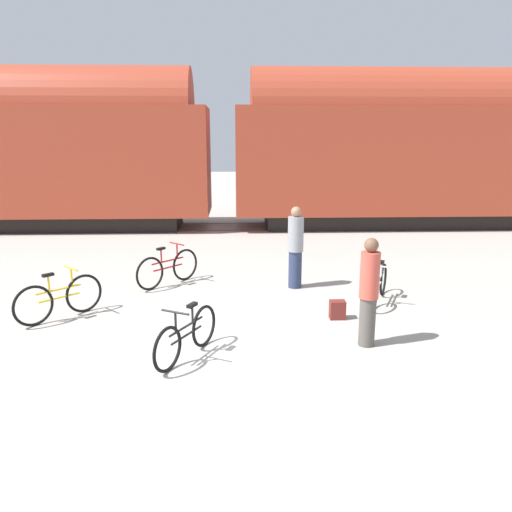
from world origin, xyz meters
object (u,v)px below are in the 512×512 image
at_px(person_in_grey, 295,247).
at_px(freight_train, 222,145).
at_px(bicycle_maroon, 168,268).
at_px(backpack, 337,310).
at_px(person_in_red, 369,292).
at_px(bicycle_silver, 379,285).
at_px(bicycle_black, 187,336).
at_px(bicycle_yellow, 60,298).

bearing_deg(person_in_grey, freight_train, 73.71).
xyz_separation_m(bicycle_maroon, backpack, (3.34, -2.27, -0.22)).
xyz_separation_m(bicycle_maroon, person_in_red, (3.57, -3.46, 0.50)).
height_order(person_in_grey, person_in_red, person_in_grey).
bearing_deg(bicycle_silver, bicycle_black, -145.73).
height_order(bicycle_silver, person_in_grey, person_in_grey).
height_order(freight_train, backpack, freight_train).
bearing_deg(bicycle_silver, bicycle_yellow, -173.51).
bearing_deg(person_in_red, bicycle_yellow, -4.02).
bearing_deg(bicycle_silver, person_in_grey, 145.47).
xyz_separation_m(bicycle_silver, bicycle_black, (-3.59, -2.44, 0.00)).
bearing_deg(freight_train, bicycle_black, -91.46).
relative_size(bicycle_black, backpack, 4.35).
distance_m(bicycle_silver, person_in_red, 2.29).
bearing_deg(bicycle_black, bicycle_yellow, 144.40).
bearing_deg(freight_train, bicycle_silver, -69.08).
bearing_deg(person_in_red, freight_train, -65.90).
bearing_deg(bicycle_maroon, bicycle_black, -78.60).
bearing_deg(backpack, bicycle_maroon, 145.83).
xyz_separation_m(bicycle_maroon, bicycle_yellow, (-1.69, -2.06, 0.00)).
relative_size(freight_train, bicycle_maroon, 21.64).
relative_size(bicycle_maroon, person_in_red, 0.76).
bearing_deg(bicycle_maroon, bicycle_yellow, -129.32).
bearing_deg(person_in_grey, bicycle_maroon, 144.61).
bearing_deg(bicycle_yellow, bicycle_silver, 6.49).
distance_m(bicycle_yellow, backpack, 5.04).
height_order(bicycle_silver, bicycle_yellow, bicycle_yellow).
distance_m(bicycle_maroon, bicycle_yellow, 2.66).
xyz_separation_m(person_in_grey, person_in_red, (0.77, -3.16, -0.01)).
bearing_deg(bicycle_black, person_in_grey, 59.99).
height_order(person_in_grey, backpack, person_in_grey).
relative_size(freight_train, backpack, 83.99).
height_order(bicycle_silver, bicycle_black, same).
relative_size(freight_train, bicycle_black, 19.30).
xyz_separation_m(bicycle_black, bicycle_yellow, (-2.45, 1.76, 0.03)).
relative_size(bicycle_black, person_in_red, 0.85).
relative_size(bicycle_maroon, backpack, 3.88).
distance_m(bicycle_silver, bicycle_black, 4.34).
bearing_deg(bicycle_black, bicycle_silver, 34.27).
bearing_deg(backpack, bicycle_black, -149.04).
bearing_deg(backpack, bicycle_yellow, 177.59).
distance_m(bicycle_yellow, person_in_red, 5.46).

